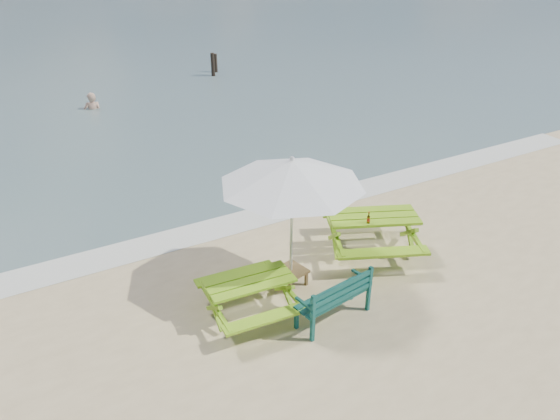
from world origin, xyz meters
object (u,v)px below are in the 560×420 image
beer_bottle (368,219)px  park_bench (333,306)px  picnic_table_left (250,298)px  picnic_table_right (372,234)px  swimmer (94,116)px  side_table (291,277)px  patio_umbrella (292,173)px

beer_bottle → park_bench: bearing=-143.7°
picnic_table_left → picnic_table_right: picnic_table_right is taller
swimmer → beer_bottle: bearing=-79.7°
side_table → swimmer: swimmer is taller
picnic_table_left → swimmer: picnic_table_left is taller
patio_umbrella → beer_bottle: size_ratio=12.65×
picnic_table_left → side_table: picnic_table_left is taller
picnic_table_left → park_bench: 1.41m
picnic_table_right → beer_bottle: bearing=-145.3°
park_bench → beer_bottle: (1.62, 1.19, 0.66)m
picnic_table_left → beer_bottle: (2.78, 0.38, 0.59)m
picnic_table_right → swimmer: size_ratio=1.44×
side_table → beer_bottle: beer_bottle is taller
park_bench → picnic_table_right: bearing=36.0°
picnic_table_right → patio_umbrella: bearing=-174.9°
picnic_table_left → swimmer: (0.41, 13.49, -0.61)m
side_table → swimmer: 13.11m
patio_umbrella → swimmer: bearing=92.8°
park_bench → beer_bottle: beer_bottle is taller
side_table → park_bench: bearing=-85.0°
picnic_table_right → patio_umbrella: patio_umbrella is taller
picnic_table_right → side_table: 2.04m
picnic_table_left → swimmer: bearing=88.3°
park_bench → side_table: size_ratio=2.40×
picnic_table_left → side_table: (1.05, 0.40, -0.17)m
patio_umbrella → swimmer: (-0.64, 13.08, -2.55)m
picnic_table_left → beer_bottle: bearing=7.8°
side_table → swimmer: (-0.64, 13.08, -0.44)m
patio_umbrella → swimmer: size_ratio=1.71×
picnic_table_left → patio_umbrella: (1.05, 0.40, 1.94)m
side_table → beer_bottle: bearing=-0.7°
picnic_table_right → swimmer: picnic_table_right is taller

